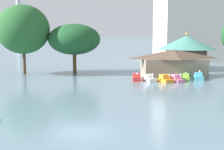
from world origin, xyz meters
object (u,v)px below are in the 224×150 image
Objects in this scene: pedal_boat_pink at (176,79)px; green_roof_pavilion at (186,50)px; pedal_boat_red at (137,78)px; pedal_boat_lime at (186,77)px; background_building_block at (196,17)px; pedal_boat_white at (149,78)px; boathouse at (174,62)px; shoreline_tree_mid at (74,39)px; pedal_boat_cyan at (199,77)px; shoreline_tree_tall_left at (23,29)px; pedal_boat_orange at (165,79)px.

pedal_boat_pink is 0.24× the size of green_roof_pavilion.
pedal_boat_red is at bearing -121.29° from pedal_boat_pink.
background_building_block is at bearing 176.84° from pedal_boat_lime.
background_building_block is (19.10, 42.88, 13.06)m from pedal_boat_pink.
pedal_boat_pink is at bearing 61.02° from pedal_boat_white.
boathouse is 1.21× the size of shoreline_tree_mid.
boathouse is at bearing 114.60° from pedal_boat_white.
pedal_boat_pink reaches higher than pedal_boat_lime.
background_building_block is at bearing 172.85° from pedal_boat_cyan.
boathouse is 31.00m from shoreline_tree_tall_left.
pedal_boat_orange reaches higher than pedal_boat_lime.
green_roof_pavilion is at bearing 144.88° from pedal_boat_red.
shoreline_tree_mid is (10.32, 0.09, -2.03)m from shoreline_tree_tall_left.
pedal_boat_cyan is 35.82m from shoreline_tree_tall_left.
pedal_boat_orange is 30.53m from shoreline_tree_tall_left.
boathouse is at bearing -115.89° from background_building_block.
shoreline_tree_mid is at bearing 160.63° from boathouse.
pedal_boat_orange is at bearing 51.94° from pedal_boat_white.
pedal_boat_pink is 1.19× the size of pedal_boat_cyan.
pedal_boat_red is at bearing -131.78° from green_roof_pavilion.
pedal_boat_lime is 24.06m from shoreline_tree_mid.
background_building_block is (25.85, 40.99, 13.03)m from pedal_boat_red.
shoreline_tree_tall_left is (-32.81, 11.48, 8.66)m from pedal_boat_cyan.
background_building_block is at bearing 32.34° from shoreline_tree_tall_left.
boathouse is at bearing -133.80° from pedal_boat_cyan.
shoreline_tree_tall_left reaches higher than green_roof_pavilion.
green_roof_pavilion is at bearing 134.17° from pedal_boat_orange.
pedal_boat_white reaches higher than pedal_boat_orange.
shoreline_tree_mid is at bearing -146.50° from pedal_boat_orange.
shoreline_tree_tall_left is at bearing -90.81° from pedal_boat_lime.
background_building_block is (47.39, 30.00, 4.34)m from shoreline_tree_tall_left.
pedal_boat_cyan is at bearing 91.59° from pedal_boat_pink.
green_roof_pavilion is 28.44m from background_building_block.
green_roof_pavilion is 0.94× the size of shoreline_tree_tall_left.
pedal_boat_cyan reaches higher than pedal_boat_lime.
pedal_boat_red is at bearing -129.29° from pedal_boat_orange.
pedal_boat_white is 0.23× the size of boathouse.
pedal_boat_lime is at bearing -108.90° from green_roof_pavilion.
shoreline_tree_tall_left reaches higher than shoreline_tree_mid.
background_building_block reaches higher than pedal_boat_lime.
green_roof_pavilion is at bearing -179.11° from pedal_boat_cyan.
pedal_boat_orange is at bearing -118.47° from green_roof_pavilion.
green_roof_pavilion is (3.38, 16.89, 4.11)m from pedal_boat_cyan.
pedal_boat_cyan is 17.71m from green_roof_pavilion.
pedal_boat_lime is 17.93m from green_roof_pavilion.
shoreline_tree_mid reaches higher than boathouse.
shoreline_tree_mid is at bearing -148.64° from pedal_boat_white.
pedal_boat_lime is (2.26, 1.80, -0.02)m from pedal_boat_pink.
shoreline_tree_tall_left is at bearing -147.66° from background_building_block.
green_roof_pavilion is (14.66, 16.40, 4.14)m from pedal_boat_red.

